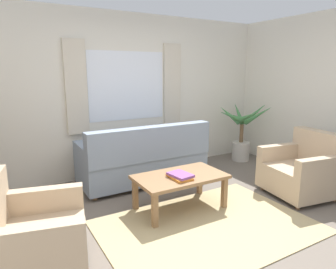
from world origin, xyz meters
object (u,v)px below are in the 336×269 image
couch (145,160)px  coffee_table (180,180)px  armchair_right (303,170)px  book_stack_on_table (180,176)px  potted_plant (242,135)px  armchair_left (26,239)px

couch → coffee_table: 1.03m
couch → armchair_right: bearing=138.3°
coffee_table → book_stack_on_table: book_stack_on_table is taller
coffee_table → book_stack_on_table: (-0.06, -0.08, 0.09)m
coffee_table → potted_plant: bearing=28.6°
armchair_left → armchair_right: 3.47m
armchair_right → potted_plant: potted_plant is taller
coffee_table → potted_plant: size_ratio=0.99×
couch → potted_plant: 2.14m
coffee_table → potted_plant: 2.44m
coffee_table → armchair_right: bearing=-15.7°
couch → book_stack_on_table: (-0.07, -1.11, 0.10)m
armchair_right → book_stack_on_table: 1.81m
armchair_right → book_stack_on_table: armchair_right is taller
couch → armchair_left: 2.32m
armchair_left → book_stack_on_table: armchair_left is taller
couch → armchair_right: 2.27m
armchair_right → coffee_table: size_ratio=0.87×
coffee_table → book_stack_on_table: 0.13m
couch → coffee_table: bearing=89.3°
book_stack_on_table → potted_plant: (2.20, 1.25, 0.03)m
couch → coffee_table: size_ratio=1.73×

